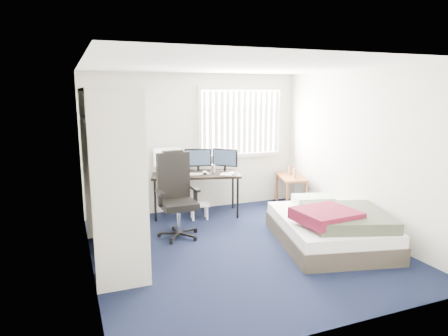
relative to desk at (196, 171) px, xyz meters
The scene contains 10 objects.
ground 1.92m from the desk, 86.68° to the right, with size 4.20×4.20×0.00m, color black.
room_shell 1.90m from the desk, 86.68° to the right, with size 4.20×4.20×4.20m.
window_assembly 1.32m from the desk, 16.06° to the left, with size 1.72×0.09×1.32m.
closet 2.24m from the desk, 136.56° to the right, with size 0.64×1.84×2.22m.
desk is the anchor object (origin of this frame).
office_chair 1.13m from the desk, 123.49° to the right, with size 0.63×0.63×1.30m.
footstool 0.64m from the desk, 97.03° to the right, with size 0.37×0.32×0.27m.
nightstand 1.88m from the desk, ahead, with size 0.64×0.94×0.77m.
bed 2.55m from the desk, 57.20° to the right, with size 1.78×2.12×0.62m.
pine_box 2.54m from the desk, 128.99° to the right, with size 0.42×0.32×0.32m, color #A37B51.
Camera 1 is at (-2.20, -4.85, 2.18)m, focal length 32.00 mm.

